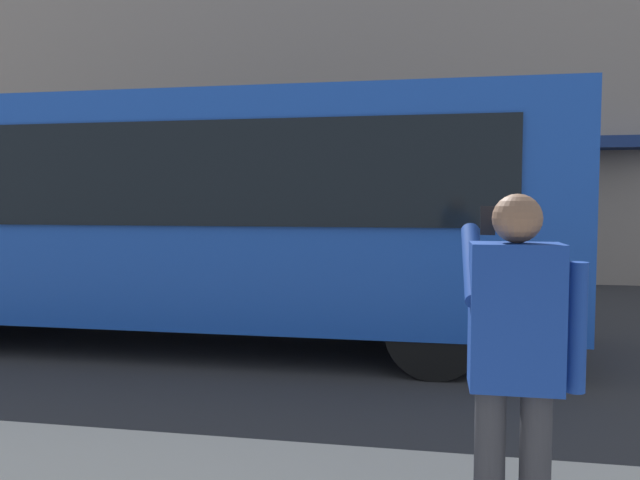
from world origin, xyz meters
TOP-DOWN VIEW (x-y plane):
  - ground_plane at (0.00, 0.00)m, footprint 60.00×60.00m
  - building_facade_far at (-0.02, -6.80)m, footprint 28.00×1.55m
  - red_bus at (1.87, 0.18)m, footprint 9.05×2.54m
  - pedestrian_photographer at (-1.49, 4.70)m, footprint 0.53×0.52m

SIDE VIEW (x-z plane):
  - ground_plane at x=0.00m, z-range 0.00..0.00m
  - pedestrian_photographer at x=-1.49m, z-range 0.29..1.99m
  - red_bus at x=1.87m, z-range 0.14..3.22m
  - building_facade_far at x=-0.02m, z-range -0.01..11.99m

